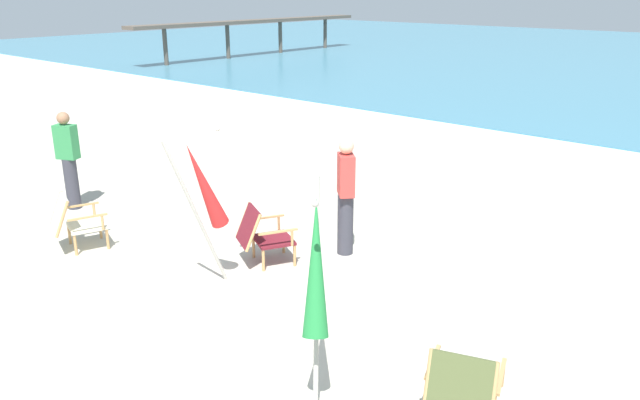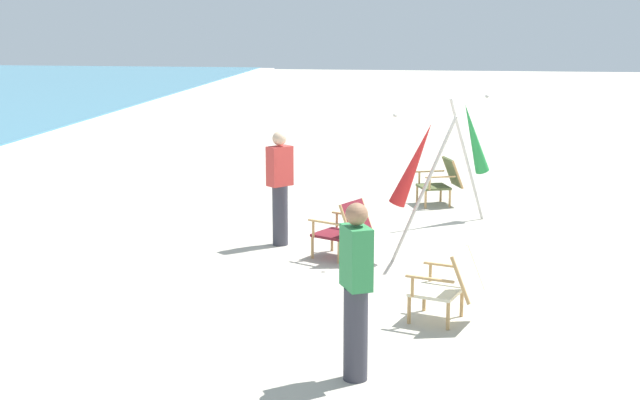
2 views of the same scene
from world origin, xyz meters
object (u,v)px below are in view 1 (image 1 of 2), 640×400
object	(u,v)px
beach_chair_back_right	(262,234)
umbrella_furled_green	(316,269)
beach_chair_front_left	(463,389)
umbrella_furled_red	(204,187)
person_by_waterline	(69,160)
beach_chair_front_right	(74,220)
person_near_chairs	(346,196)

from	to	relation	value
beach_chair_back_right	umbrella_furled_green	distance (m)	3.16
beach_chair_back_right	beach_chair_front_left	bearing A→B (deg)	-19.30
umbrella_furled_red	person_by_waterline	world-z (taller)	umbrella_furled_red
beach_chair_front_right	umbrella_furled_red	distance (m)	2.53
umbrella_furled_red	beach_chair_back_right	bearing A→B (deg)	89.14
beach_chair_back_right	umbrella_furled_red	bearing A→B (deg)	-90.86
umbrella_furled_green	person_by_waterline	bearing A→B (deg)	169.34
beach_chair_front_right	beach_chair_back_right	xyz separation A→B (m)	(2.35, 1.38, -0.00)
umbrella_furled_green	person_near_chairs	size ratio (longest dim) A/B	1.23
beach_chair_back_right	person_by_waterline	bearing A→B (deg)	-172.49
umbrella_furled_red	person_near_chairs	bearing A→B (deg)	71.64
beach_chair_back_right	person_near_chairs	size ratio (longest dim) A/B	0.55
umbrella_furled_green	umbrella_furled_red	xyz separation A→B (m)	(-2.50, 0.84, -0.01)
umbrella_furled_red	person_by_waterline	xyz separation A→B (m)	(-3.97, 0.38, -0.46)
beach_chair_front_right	beach_chair_front_left	size ratio (longest dim) A/B	1.00
beach_chair_front_left	beach_chair_back_right	bearing A→B (deg)	160.70
umbrella_furled_red	person_near_chairs	size ratio (longest dim) A/B	1.22
umbrella_furled_green	person_near_chairs	xyz separation A→B (m)	(-1.87, 2.74, -0.47)
person_by_waterline	umbrella_furled_green	bearing A→B (deg)	-10.66
beach_chair_front_left	umbrella_furled_green	world-z (taller)	umbrella_furled_green
umbrella_furled_red	person_near_chairs	world-z (taller)	umbrella_furled_red
beach_chair_back_right	umbrella_furled_red	world-z (taller)	umbrella_furled_red
person_near_chairs	person_by_waterline	size ratio (longest dim) A/B	1.00
umbrella_furled_green	person_by_waterline	xyz separation A→B (m)	(-6.47, 1.22, -0.47)
beach_chair_front_left	umbrella_furled_red	world-z (taller)	umbrella_furled_red
beach_chair_front_right	umbrella_furled_green	world-z (taller)	umbrella_furled_green
beach_chair_front_right	person_near_chairs	size ratio (longest dim) A/B	0.52
umbrella_furled_green	umbrella_furled_red	distance (m)	2.63
beach_chair_front_right	person_by_waterline	xyz separation A→B (m)	(-1.64, 0.85, 0.41)
beach_chair_front_right	person_by_waterline	world-z (taller)	person_by_waterline
person_by_waterline	beach_chair_front_right	bearing A→B (deg)	-27.39
beach_chair_front_left	person_by_waterline	size ratio (longest dim) A/B	0.52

